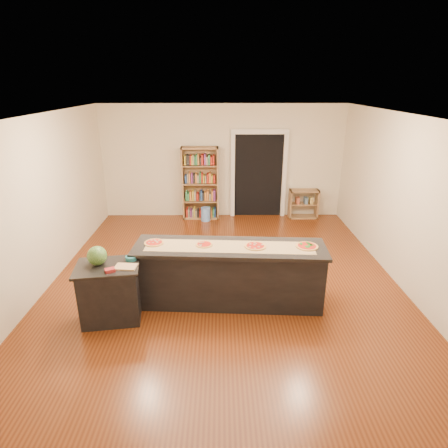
{
  "coord_description": "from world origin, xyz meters",
  "views": [
    {
      "loc": [
        -0.06,
        -5.77,
        3.28
      ],
      "look_at": [
        0.0,
        0.2,
        1.0
      ],
      "focal_mm": 30.0,
      "sensor_mm": 36.0,
      "label": 1
    }
  ],
  "objects_px": {
    "waste_bin": "(206,214)",
    "low_shelf": "(303,204)",
    "watermelon": "(97,256)",
    "side_counter": "(110,292)",
    "bookshelf": "(200,184)",
    "kitchen_island": "(229,274)"
  },
  "relations": [
    {
      "from": "waste_bin",
      "to": "low_shelf",
      "type": "bearing_deg",
      "value": 4.86
    },
    {
      "from": "waste_bin",
      "to": "watermelon",
      "type": "distance_m",
      "value": 4.42
    },
    {
      "from": "low_shelf",
      "to": "watermelon",
      "type": "xyz_separation_m",
      "value": [
        -3.84,
        -4.33,
        0.64
      ]
    },
    {
      "from": "side_counter",
      "to": "bookshelf",
      "type": "bearing_deg",
      "value": 67.75
    },
    {
      "from": "side_counter",
      "to": "kitchen_island",
      "type": "bearing_deg",
      "value": 6.45
    },
    {
      "from": "watermelon",
      "to": "low_shelf",
      "type": "bearing_deg",
      "value": 48.47
    },
    {
      "from": "watermelon",
      "to": "waste_bin",
      "type": "bearing_deg",
      "value": 71.88
    },
    {
      "from": "side_counter",
      "to": "waste_bin",
      "type": "xyz_separation_m",
      "value": [
        1.22,
        4.16,
        -0.27
      ]
    },
    {
      "from": "watermelon",
      "to": "kitchen_island",
      "type": "bearing_deg",
      "value": 12.56
    },
    {
      "from": "bookshelf",
      "to": "low_shelf",
      "type": "bearing_deg",
      "value": 0.09
    },
    {
      "from": "side_counter",
      "to": "watermelon",
      "type": "bearing_deg",
      "value": 156.15
    },
    {
      "from": "low_shelf",
      "to": "watermelon",
      "type": "bearing_deg",
      "value": -131.53
    },
    {
      "from": "side_counter",
      "to": "watermelon",
      "type": "xyz_separation_m",
      "value": [
        -0.13,
        0.04,
        0.57
      ]
    },
    {
      "from": "side_counter",
      "to": "watermelon",
      "type": "relative_size",
      "value": 3.22
    },
    {
      "from": "waste_bin",
      "to": "watermelon",
      "type": "bearing_deg",
      "value": -108.12
    },
    {
      "from": "kitchen_island",
      "to": "low_shelf",
      "type": "bearing_deg",
      "value": 66.73
    },
    {
      "from": "side_counter",
      "to": "watermelon",
      "type": "height_order",
      "value": "watermelon"
    },
    {
      "from": "kitchen_island",
      "to": "side_counter",
      "type": "bearing_deg",
      "value": -161.82
    },
    {
      "from": "kitchen_island",
      "to": "low_shelf",
      "type": "relative_size",
      "value": 3.97
    },
    {
      "from": "kitchen_island",
      "to": "side_counter",
      "type": "xyz_separation_m",
      "value": [
        -1.73,
        -0.45,
        -0.04
      ]
    },
    {
      "from": "bookshelf",
      "to": "waste_bin",
      "type": "bearing_deg",
      "value": -59.12
    },
    {
      "from": "low_shelf",
      "to": "side_counter",
      "type": "bearing_deg",
      "value": -130.28
    }
  ]
}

